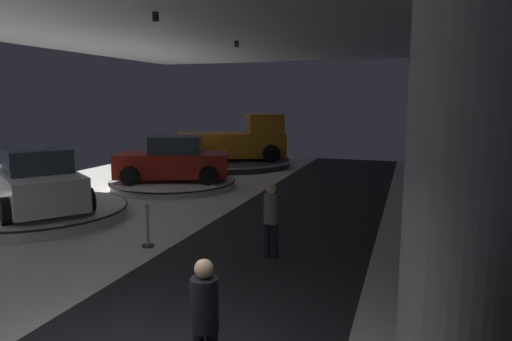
% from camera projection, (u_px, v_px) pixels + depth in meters
% --- Properties ---
extents(column_right, '(1.37, 1.37, 5.50)m').
position_uv_depth(column_right, '(464.00, 148.00, 5.62)').
color(column_right, '#ADADB2').
rests_on(column_right, ground).
extents(display_platform_mid_left, '(4.88, 4.88, 0.30)m').
position_uv_depth(display_platform_mid_left, '(39.00, 212.00, 12.99)').
color(display_platform_mid_left, silver).
rests_on(display_platform_mid_left, ground).
extents(display_car_mid_left, '(4.47, 3.90, 1.71)m').
position_uv_depth(display_car_mid_left, '(37.00, 181.00, 12.82)').
color(display_car_mid_left, silver).
rests_on(display_car_mid_left, display_platform_mid_left).
extents(display_platform_far_right, '(5.26, 5.26, 0.25)m').
position_uv_depth(display_platform_far_right, '(505.00, 205.00, 13.98)').
color(display_platform_far_right, '#333338').
rests_on(display_platform_far_right, ground).
extents(display_car_far_right, '(4.12, 4.34, 1.71)m').
position_uv_depth(display_car_far_right, '(506.00, 177.00, 13.88)').
color(display_car_far_right, black).
rests_on(display_car_far_right, display_platform_far_right).
extents(display_platform_far_left, '(4.81, 4.81, 0.26)m').
position_uv_depth(display_platform_far_left, '(173.00, 183.00, 17.65)').
color(display_platform_far_left, silver).
rests_on(display_platform_far_left, ground).
extents(display_car_far_left, '(4.57, 3.34, 1.71)m').
position_uv_depth(display_car_far_left, '(173.00, 161.00, 17.51)').
color(display_car_far_left, maroon).
rests_on(display_car_far_left, display_platform_far_left).
extents(display_platform_deep_left, '(6.06, 6.06, 0.32)m').
position_uv_depth(display_platform_deep_left, '(231.00, 162.00, 23.26)').
color(display_platform_deep_left, '#333338').
rests_on(display_platform_deep_left, ground).
extents(pickup_truck_deep_left, '(5.67, 4.43, 2.30)m').
position_uv_depth(pickup_truck_deep_left, '(238.00, 141.00, 23.14)').
color(pickup_truck_deep_left, '#B77519').
rests_on(pickup_truck_deep_left, display_platform_deep_left).
extents(display_platform_deep_right, '(4.81, 4.81, 0.32)m').
position_uv_depth(display_platform_deep_right, '(494.00, 172.00, 20.19)').
color(display_platform_deep_right, '#333338').
rests_on(display_platform_deep_right, ground).
extents(display_car_deep_right, '(3.68, 4.54, 1.71)m').
position_uv_depth(display_car_deep_right, '(496.00, 151.00, 20.07)').
color(display_car_deep_right, silver).
rests_on(display_car_deep_right, display_platform_deep_right).
extents(visitor_walking_near, '(0.32, 0.32, 1.59)m').
position_uv_depth(visitor_walking_near, '(271.00, 216.00, 9.68)').
color(visitor_walking_near, black).
rests_on(visitor_walking_near, ground).
extents(visitor_walking_far, '(0.32, 0.32, 1.59)m').
position_uv_depth(visitor_walking_far, '(205.00, 317.00, 5.17)').
color(visitor_walking_far, black).
rests_on(visitor_walking_far, ground).
extents(stanchion_b, '(0.28, 0.28, 1.01)m').
position_uv_depth(stanchion_b, '(148.00, 231.00, 10.43)').
color(stanchion_b, '#333338').
rests_on(stanchion_b, ground).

